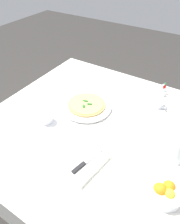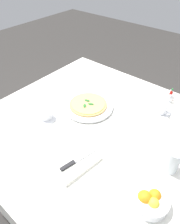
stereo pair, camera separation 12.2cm
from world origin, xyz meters
The scene contains 13 objects.
ground_plane centered at (0.00, 0.00, 0.00)m, with size 8.00×8.00×0.00m, color #33302D.
dining_table centered at (0.00, 0.00, 0.63)m, with size 1.21×1.21×0.76m.
pizza_plate centered at (0.09, 0.11, 0.77)m, with size 0.31×0.31×0.02m.
pizza centered at (0.09, 0.11, 0.78)m, with size 0.23×0.23×0.02m.
coffee_cup_near_right centered at (0.34, -0.26, 0.79)m, with size 0.13×0.13×0.06m.
coffee_cup_back_corner centered at (-0.14, 0.23, 0.79)m, with size 0.13×0.13×0.06m.
water_glass_center_back centered at (-0.01, -0.47, 0.81)m, with size 0.07×0.07×0.12m.
napkin_folded centered at (-0.27, -0.12, 0.77)m, with size 0.24×0.16×0.02m.
dinner_knife centered at (-0.26, -0.12, 0.78)m, with size 0.19×0.06×0.01m.
citrus_bowl centered at (-0.22, -0.47, 0.79)m, with size 0.15×0.15×0.07m.
hot_sauce_bottle centered at (0.50, -0.25, 0.79)m, with size 0.02×0.02×0.08m.
salt_shaker centered at (0.53, -0.24, 0.78)m, with size 0.03×0.03×0.06m.
pepper_shaker centered at (0.47, -0.26, 0.78)m, with size 0.03×0.03×0.06m.
Camera 2 is at (-0.67, -0.54, 1.57)m, focal length 32.60 mm.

